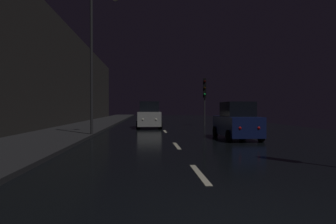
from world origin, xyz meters
name	(u,v)px	position (x,y,z in m)	size (l,w,h in m)	color
ground	(160,125)	(0.00, 24.50, -0.01)	(25.74, 84.00, 0.02)	black
sidewalk_left	(93,124)	(-6.67, 24.50, 0.07)	(4.40, 84.00, 0.15)	#28282B
building_facade_left	(55,72)	(-9.27, 21.00, 4.84)	(0.80, 63.00, 9.67)	#2D2B28
lane_centerline	(175,143)	(0.00, 9.18, 0.01)	(0.16, 15.39, 0.01)	beige
traffic_light_far_right	(205,91)	(4.37, 23.18, 3.35)	(0.36, 0.48, 4.63)	#38383A
streetlamp_overhead	(99,44)	(-4.16, 12.81, 5.48)	(1.70, 0.44, 8.46)	#2D2D30
car_approaching_headlights	(149,116)	(-1.11, 20.02, 1.03)	(2.07, 4.47, 2.25)	silver
car_parked_right_near	(236,122)	(3.57, 10.96, 0.92)	(1.85, 4.01, 2.02)	#141E51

